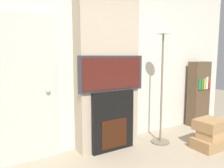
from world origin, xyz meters
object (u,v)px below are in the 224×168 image
at_px(television, 112,73).
at_px(floor_lamp, 162,71).
at_px(bookshelf, 198,94).
at_px(fireplace, 112,121).
at_px(box_stack, 210,134).

height_order(television, floor_lamp, floor_lamp).
distance_m(floor_lamp, bookshelf, 1.45).
distance_m(fireplace, television, 0.72).
bearing_deg(box_stack, television, 150.37).
bearing_deg(floor_lamp, box_stack, -48.98).
height_order(fireplace, box_stack, fireplace).
distance_m(fireplace, floor_lamp, 1.12).
bearing_deg(television, bookshelf, 2.89).
distance_m(floor_lamp, box_stack, 1.22).
relative_size(fireplace, box_stack, 1.76).
bearing_deg(fireplace, television, -90.00).
distance_m(television, box_stack, 1.78).
distance_m(box_stack, bookshelf, 1.27).
xyz_separation_m(floor_lamp, bookshelf, (1.32, 0.29, -0.53)).
height_order(floor_lamp, bookshelf, floor_lamp).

